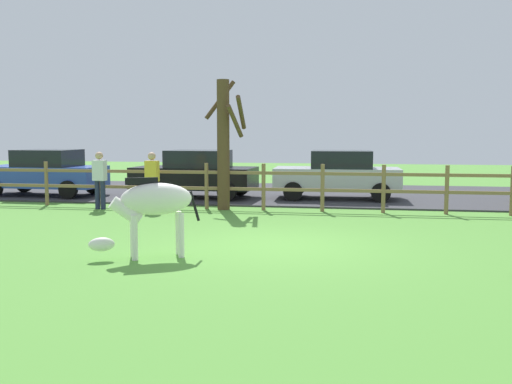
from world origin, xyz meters
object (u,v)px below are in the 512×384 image
Objects in this scene: parked_car_blue at (45,172)px; parked_car_black at (195,173)px; bare_tree at (224,141)px; parked_car_silver at (338,174)px; visitor_right_of_tree at (100,178)px; visitor_left_of_tree at (152,178)px; zebra at (152,205)px.

parked_car_black is at bearing 3.06° from parked_car_blue.
bare_tree is 4.33m from parked_car_silver.
visitor_right_of_tree is (-6.65, -3.32, 0.06)m from parked_car_silver.
visitor_left_of_tree is (4.78, -2.70, 0.06)m from parked_car_blue.
parked_car_black is at bearing 55.67° from visitor_right_of_tree.
parked_car_blue is 4.16m from visitor_right_of_tree.
parked_car_silver is at bearing 26.53° from visitor_right_of_tree.
bare_tree is 6.47m from zebra.
bare_tree is at bearing -138.25° from parked_car_silver.
parked_car_black is 1.01× the size of parked_car_blue.
bare_tree is at bearing -17.51° from parked_car_blue.
parked_car_black is at bearing 82.03° from visitor_left_of_tree.
visitor_left_of_tree is (-5.07, -3.37, 0.06)m from parked_car_silver.
zebra is at bearing -79.22° from parked_car_black.
bare_tree is 0.90× the size of parked_car_black.
zebra is 9.65m from parked_car_silver.
parked_car_silver is (9.85, 0.67, 0.00)m from parked_car_blue.
parked_car_blue is (-6.72, 2.12, -1.10)m from bare_tree.
visitor_left_of_tree is 1.00× the size of visitor_right_of_tree.
visitor_left_of_tree is at bearing -97.97° from parked_car_black.
bare_tree reaches higher than zebra.
zebra is at bearing -70.22° from visitor_left_of_tree.
parked_car_blue is (-5.20, -0.28, 0.00)m from parked_car_black.
visitor_right_of_tree reaches higher than parked_car_blue.
zebra is at bearing -88.68° from bare_tree.
parked_car_black and parked_car_silver have the same top height.
zebra is 0.44× the size of parked_car_silver.
visitor_left_of_tree reaches higher than parked_car_silver.
bare_tree is at bearing 16.56° from visitor_left_of_tree.
visitor_right_of_tree is at bearing -124.33° from parked_car_black.
visitor_right_of_tree is (3.20, -2.65, 0.06)m from parked_car_blue.
bare_tree is at bearing -57.56° from parked_car_black.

